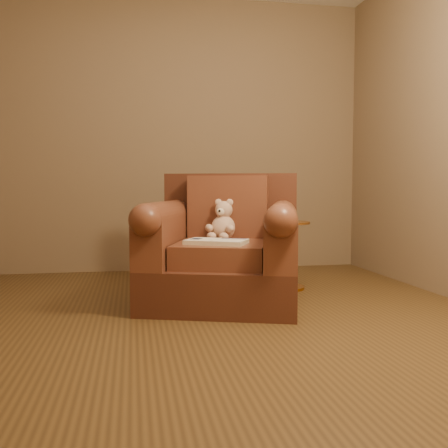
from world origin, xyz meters
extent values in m
plane|color=brown|center=(0.00, 0.00, 0.00)|extent=(4.00, 4.00, 0.00)
cube|color=#7E674D|center=(0.00, 2.00, 1.35)|extent=(4.00, 0.02, 2.70)
cube|color=#4F271A|center=(0.31, 0.43, 0.14)|extent=(1.29, 1.25, 0.29)
cube|color=#4F271A|center=(0.44, 0.85, 0.61)|extent=(1.02, 0.42, 0.64)
cube|color=brown|center=(0.29, 0.38, 0.37)|extent=(0.79, 0.87, 0.16)
cube|color=brown|center=(0.40, 0.72, 0.68)|extent=(0.62, 0.34, 0.47)
cube|color=brown|center=(-0.10, 0.51, 0.46)|extent=(0.47, 0.90, 0.33)
cube|color=brown|center=(0.69, 0.26, 0.46)|extent=(0.47, 0.90, 0.33)
cylinder|color=brown|center=(-0.10, 0.51, 0.62)|extent=(0.47, 0.90, 0.21)
cylinder|color=brown|center=(0.69, 0.26, 0.62)|extent=(0.47, 0.90, 0.21)
ellipsoid|color=#D6AE96|center=(0.34, 0.58, 0.53)|extent=(0.18, 0.16, 0.18)
sphere|color=#D6AE96|center=(0.35, 0.58, 0.66)|extent=(0.13, 0.13, 0.13)
ellipsoid|color=#D6AE96|center=(0.31, 0.61, 0.71)|extent=(0.05, 0.03, 0.05)
ellipsoid|color=#D6AE96|center=(0.39, 0.57, 0.71)|extent=(0.05, 0.03, 0.05)
ellipsoid|color=beige|center=(0.31, 0.53, 0.65)|extent=(0.06, 0.04, 0.05)
sphere|color=black|center=(0.30, 0.52, 0.65)|extent=(0.02, 0.02, 0.02)
ellipsoid|color=#D6AE96|center=(0.23, 0.56, 0.53)|extent=(0.06, 0.11, 0.06)
ellipsoid|color=#D6AE96|center=(0.37, 0.47, 0.53)|extent=(0.06, 0.11, 0.06)
ellipsoid|color=#D6AE96|center=(0.24, 0.51, 0.47)|extent=(0.07, 0.11, 0.06)
ellipsoid|color=#D6AE96|center=(0.32, 0.46, 0.47)|extent=(0.07, 0.11, 0.06)
cube|color=beige|center=(0.23, 0.26, 0.46)|extent=(0.46, 0.39, 0.03)
cube|color=white|center=(0.15, 0.30, 0.47)|extent=(0.28, 0.30, 0.00)
cube|color=white|center=(0.32, 0.21, 0.47)|extent=(0.28, 0.30, 0.00)
cube|color=beige|center=(0.23, 0.26, 0.47)|extent=(0.12, 0.21, 0.00)
cube|color=#0F1638|center=(0.11, 0.32, 0.48)|extent=(0.09, 0.10, 0.00)
cube|color=slate|center=(0.36, 0.29, 0.48)|extent=(0.18, 0.12, 0.00)
cylinder|color=#CD8538|center=(0.90, 0.86, 0.01)|extent=(0.31, 0.31, 0.02)
cylinder|color=#CD8538|center=(0.90, 0.86, 0.27)|extent=(0.03, 0.03, 0.51)
cylinder|color=#CD8538|center=(0.90, 0.86, 0.54)|extent=(0.39, 0.39, 0.02)
cylinder|color=#CD8538|center=(0.90, 0.86, 0.53)|extent=(0.03, 0.03, 0.02)
camera|label=1|loc=(-0.31, -3.00, 0.81)|focal=40.00mm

